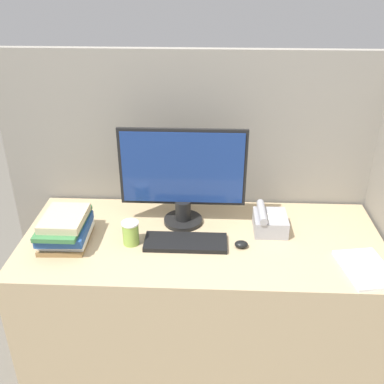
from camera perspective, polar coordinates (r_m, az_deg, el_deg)
cubicle_panel_rear at (r=2.38m, az=1.52°, el=-0.82°), size 2.03×0.04×1.54m
desk at (r=2.28m, az=1.18°, el=-14.04°), size 1.63×0.70×0.77m
monitor at (r=2.05m, az=-1.19°, el=1.86°), size 0.58×0.18×0.47m
keyboard at (r=2.00m, az=-0.81°, el=-6.41°), size 0.36×0.14×0.02m
mouse at (r=1.99m, az=6.28°, el=-6.62°), size 0.06×0.05×0.03m
coffee_cup at (r=2.00m, az=-7.79°, el=-5.16°), size 0.08×0.08×0.11m
book_stack at (r=2.06m, az=-15.81°, el=-4.48°), size 0.21×0.30×0.14m
desk_telephone at (r=2.11m, az=9.80°, el=-3.75°), size 0.15×0.18×0.11m
paper_pile at (r=1.98m, az=21.23°, el=-9.08°), size 0.22×0.29×0.01m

